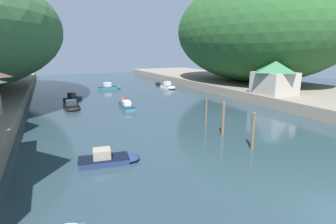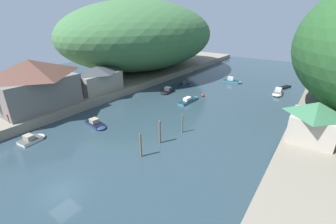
# 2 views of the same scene
# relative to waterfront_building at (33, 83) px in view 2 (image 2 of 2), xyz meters

# --- Properties ---
(water_surface) EXTENTS (130.00, 130.00, 0.00)m
(water_surface) POSITION_rel_waterfront_building_xyz_m (22.28, 20.82, -5.92)
(water_surface) COLOR #283D47
(water_surface) RESTS_ON ground
(left_bank) EXTENTS (22.00, 120.00, 1.57)m
(left_bank) POSITION_rel_waterfront_building_xyz_m (-5.30, 20.82, -5.14)
(left_bank) COLOR gray
(left_bank) RESTS_ON ground
(hillside_left) EXTENTS (37.79, 52.91, 19.87)m
(hillside_left) POSITION_rel_waterfront_building_xyz_m (-6.40, 36.65, 5.58)
(hillside_left) COLOR #3D6B3D
(hillside_left) RESTS_ON left_bank
(waterfront_building) EXTENTS (10.65, 13.46, 8.40)m
(waterfront_building) POSITION_rel_waterfront_building_xyz_m (0.00, 0.00, 0.00)
(waterfront_building) COLOR slate
(waterfront_building) RESTS_ON left_bank
(boathouse_shed) EXTENTS (6.02, 10.36, 5.30)m
(boathouse_shed) POSITION_rel_waterfront_building_xyz_m (1.47, 12.70, -1.62)
(boathouse_shed) COLOR gray
(boathouse_shed) RESTS_ON left_bank
(right_bank_cottage) EXTENTS (5.70, 5.95, 5.20)m
(right_bank_cottage) POSITION_rel_waterfront_building_xyz_m (41.89, 14.74, -1.66)
(right_bank_cottage) COLOR #B2A899
(right_bank_cottage) RESTS_ON right_bank
(boat_navy_launch) EXTENTS (1.78, 6.52, 1.14)m
(boat_navy_launch) POSITION_rel_waterfront_building_xyz_m (19.43, 21.69, -5.57)
(boat_navy_launch) COLOR teal
(boat_navy_launch) RESTS_ON water_surface
(boat_far_upstream) EXTENTS (2.28, 3.72, 1.14)m
(boat_far_upstream) POSITION_rel_waterfront_building_xyz_m (9.24, -5.74, -5.58)
(boat_far_upstream) COLOR silver
(boat_far_upstream) RESTS_ON water_surface
(boat_moored_right) EXTENTS (2.69, 4.97, 0.38)m
(boat_moored_right) POSITION_rel_waterfront_building_xyz_m (34.34, 44.94, -5.73)
(boat_moored_right) COLOR black
(boat_moored_right) RESTS_ON water_surface
(boat_far_right_bank) EXTENTS (2.19, 4.20, 1.26)m
(boat_far_right_bank) POSITION_rel_waterfront_building_xyz_m (11.97, 23.96, -5.55)
(boat_far_right_bank) COLOR black
(boat_far_right_bank) RESTS_ON water_surface
(boat_small_dinghy) EXTENTS (4.79, 2.28, 1.17)m
(boat_small_dinghy) POSITION_rel_waterfront_building_xyz_m (12.86, 2.70, -5.57)
(boat_small_dinghy) COLOR navy
(boat_small_dinghy) RESTS_ON water_surface
(boat_mid_channel) EXTENTS (3.59, 3.11, 1.39)m
(boat_mid_channel) POSITION_rel_waterfront_building_xyz_m (12.90, 31.06, -5.51)
(boat_mid_channel) COLOR navy
(boat_mid_channel) RESTS_ON water_surface
(boat_open_rowboat) EXTENTS (5.37, 2.48, 1.58)m
(boat_open_rowboat) POSITION_rel_waterfront_building_xyz_m (21.51, 41.56, -5.45)
(boat_open_rowboat) COLOR teal
(boat_open_rowboat) RESTS_ON water_surface
(boat_white_cruiser) EXTENTS (2.14, 4.68, 1.52)m
(boat_white_cruiser) POSITION_rel_waterfront_building_xyz_m (33.78, 37.42, -5.45)
(boat_white_cruiser) COLOR silver
(boat_white_cruiser) RESTS_ON water_surface
(mooring_post_nearest) EXTENTS (0.27, 0.27, 3.35)m
(mooring_post_nearest) POSITION_rel_waterfront_building_xyz_m (24.72, 0.39, -4.24)
(mooring_post_nearest) COLOR brown
(mooring_post_nearest) RESTS_ON water_surface
(mooring_post_second) EXTENTS (0.30, 0.30, 3.49)m
(mooring_post_second) POSITION_rel_waterfront_building_xyz_m (24.61, 4.51, -4.17)
(mooring_post_second) COLOR brown
(mooring_post_second) RESTS_ON water_surface
(mooring_post_middle) EXTENTS (0.21, 0.21, 3.00)m
(mooring_post_middle) POSITION_rel_waterfront_building_xyz_m (25.54, 9.02, -4.41)
(mooring_post_middle) COLOR brown
(mooring_post_middle) RESTS_ON water_surface
(channel_buoy_near) EXTENTS (0.64, 0.64, 0.95)m
(channel_buoy_near) POSITION_rel_waterfront_building_xyz_m (20.24, 26.28, -5.55)
(channel_buoy_near) COLOR red
(channel_buoy_near) RESTS_ON water_surface
(person_on_quay) EXTENTS (0.25, 0.39, 1.69)m
(person_on_quay) POSITION_rel_waterfront_building_xyz_m (3.90, -6.15, -3.37)
(person_on_quay) COLOR #282D3D
(person_on_quay) RESTS_ON left_bank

